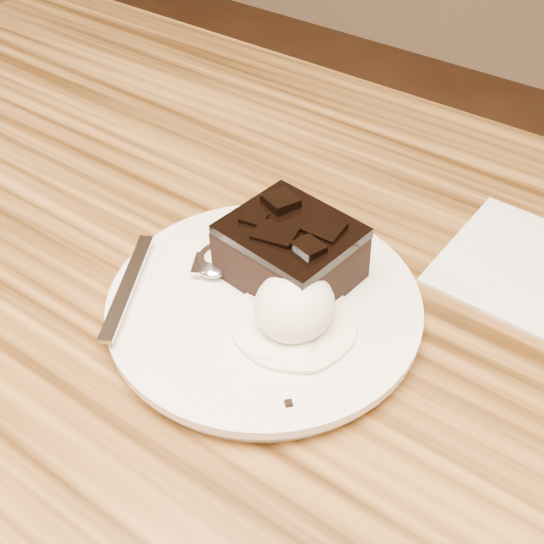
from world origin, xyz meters
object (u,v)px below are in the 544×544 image
Objects in this scene: dining_table at (211,528)px; brownie at (290,255)px; napkin at (533,268)px; ice_cream_scoop at (295,306)px; spoon at (215,261)px; plate at (264,309)px.

brownie is at bearing 39.11° from dining_table.
brownie is 0.21m from napkin.
brownie is at bearing 127.59° from ice_cream_scoop.
dining_table is 0.43m from ice_cream_scoop.
napkin is (0.20, 0.16, -0.02)m from spoon.
brownie reaches higher than spoon.
napkin is at bearing 49.03° from plate.
dining_table is at bearing -139.70° from spoon.
dining_table is at bearing -138.06° from napkin.
spoon is (-0.09, 0.02, -0.01)m from ice_cream_scoop.
spoon is at bearing 171.13° from plate.
dining_table is 0.40m from spoon.
ice_cream_scoop is 0.43× the size of napkin.
plate is at bearing -130.97° from napkin.
brownie is 0.66× the size of napkin.
ice_cream_scoop is at bearing -39.37° from spoon.
napkin is (0.21, 0.19, 0.38)m from dining_table.
brownie is 0.06m from spoon.
brownie is at bearing -3.98° from spoon.
spoon is at bearing -155.72° from brownie.
plate is 1.70× the size of napkin.
brownie reaches higher than dining_table.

